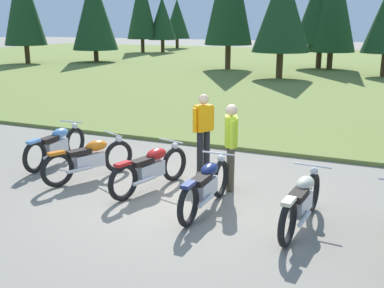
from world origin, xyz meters
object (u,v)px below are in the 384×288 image
(motorcycle_sky_blue, at_px, (56,145))
(motorcycle_red, at_px, (151,168))
(motorcycle_navy, at_px, (206,186))
(rider_with_back_turned, at_px, (203,128))
(motorcycle_orange, at_px, (90,159))
(rider_in_hivis_vest, at_px, (231,142))
(motorcycle_cream, at_px, (302,201))

(motorcycle_sky_blue, xyz_separation_m, motorcycle_red, (2.79, -0.64, 0.00))
(motorcycle_navy, distance_m, rider_with_back_turned, 2.28)
(motorcycle_sky_blue, relative_size, motorcycle_red, 1.02)
(rider_with_back_turned, bearing_deg, motorcycle_sky_blue, -164.34)
(rider_with_back_turned, bearing_deg, motorcycle_orange, -141.67)
(motorcycle_navy, distance_m, rider_in_hivis_vest, 1.23)
(motorcycle_red, xyz_separation_m, motorcycle_navy, (1.34, -0.49, 0.00))
(motorcycle_cream, distance_m, rider_in_hivis_vest, 2.04)
(motorcycle_cream, bearing_deg, motorcycle_sky_blue, 168.44)
(motorcycle_orange, xyz_separation_m, motorcycle_navy, (2.79, -0.54, 0.00))
(motorcycle_sky_blue, distance_m, motorcycle_cream, 5.88)
(rider_in_hivis_vest, bearing_deg, motorcycle_cream, -36.47)
(rider_in_hivis_vest, bearing_deg, motorcycle_navy, -92.48)
(motorcycle_orange, distance_m, motorcycle_cream, 4.46)
(motorcycle_sky_blue, relative_size, rider_with_back_turned, 1.26)
(motorcycle_sky_blue, bearing_deg, rider_with_back_turned, 15.66)
(motorcycle_sky_blue, distance_m, rider_with_back_turned, 3.40)
(motorcycle_navy, relative_size, rider_with_back_turned, 1.26)
(motorcycle_red, distance_m, rider_in_hivis_vest, 1.61)
(motorcycle_cream, bearing_deg, motorcycle_orange, 172.40)
(motorcycle_red, bearing_deg, motorcycle_sky_blue, 167.11)
(motorcycle_orange, relative_size, motorcycle_cream, 0.93)
(motorcycle_orange, distance_m, rider_in_hivis_vest, 2.94)
(motorcycle_red, bearing_deg, rider_in_hivis_vest, 24.46)
(motorcycle_navy, xyz_separation_m, rider_in_hivis_vest, (0.05, 1.12, 0.51))
(motorcycle_cream, bearing_deg, rider_in_hivis_vest, 143.53)
(motorcycle_cream, relative_size, rider_with_back_turned, 1.26)
(motorcycle_orange, distance_m, motorcycle_navy, 2.84)
(motorcycle_navy, bearing_deg, motorcycle_cream, -1.87)
(rider_with_back_turned, bearing_deg, rider_in_hivis_vest, -44.18)
(motorcycle_red, xyz_separation_m, rider_with_back_turned, (0.45, 1.55, 0.51))
(motorcycle_navy, xyz_separation_m, rider_with_back_turned, (-0.89, 2.03, 0.51))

